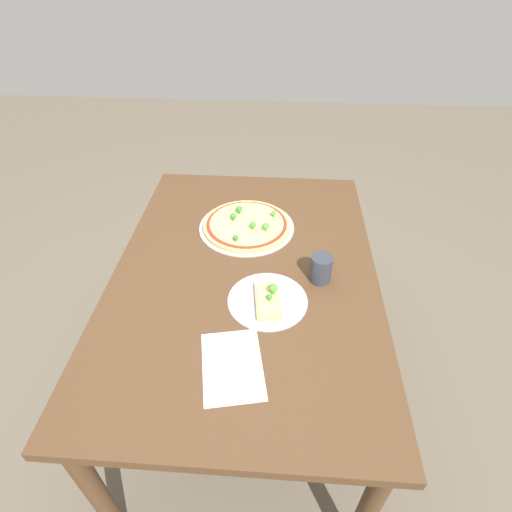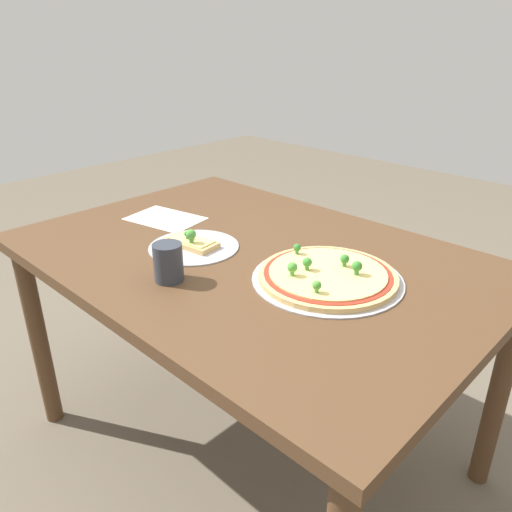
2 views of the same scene
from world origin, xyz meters
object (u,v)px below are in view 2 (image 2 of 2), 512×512
(dining_table, at_px, (250,278))
(drinking_cup, at_px, (168,262))
(pizza_tray_whole, at_px, (327,276))
(pizza_tray_slice, at_px, (193,244))

(dining_table, relative_size, drinking_cup, 13.72)
(pizza_tray_whole, bearing_deg, dining_table, -176.42)
(dining_table, distance_m, drinking_cup, 0.30)
(dining_table, relative_size, pizza_tray_whole, 3.52)
(pizza_tray_whole, height_order, drinking_cup, drinking_cup)
(pizza_tray_slice, bearing_deg, pizza_tray_whole, 14.29)
(pizza_tray_whole, distance_m, drinking_cup, 0.41)
(dining_table, distance_m, pizza_tray_slice, 0.20)
(dining_table, xyz_separation_m, drinking_cup, (-0.03, -0.27, 0.13))
(dining_table, bearing_deg, drinking_cup, -96.42)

